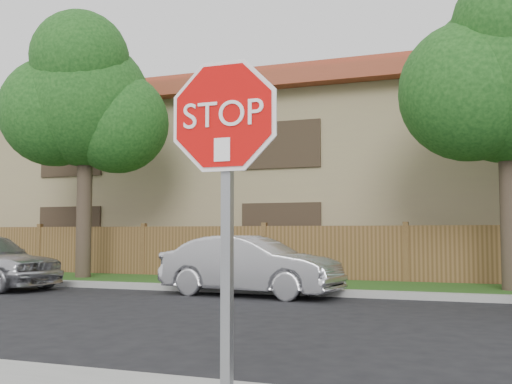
% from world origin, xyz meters
% --- Properties ---
extents(far_curb, '(70.00, 0.30, 0.15)m').
position_xyz_m(far_curb, '(0.00, 8.15, 0.07)').
color(far_curb, gray).
rests_on(far_curb, ground).
extents(grass_strip, '(70.00, 3.00, 0.12)m').
position_xyz_m(grass_strip, '(0.00, 9.80, 0.06)').
color(grass_strip, '#1E4714').
rests_on(grass_strip, ground).
extents(fence, '(70.00, 0.12, 1.60)m').
position_xyz_m(fence, '(0.00, 11.40, 0.80)').
color(fence, '#543A1D').
rests_on(fence, ground).
extents(apartment_building, '(35.20, 9.20, 7.20)m').
position_xyz_m(apartment_building, '(0.00, 17.00, 3.53)').
color(apartment_building, '#9B8B60').
rests_on(apartment_building, ground).
extents(tree_left, '(4.80, 3.90, 7.78)m').
position_xyz_m(tree_left, '(-8.98, 9.57, 5.22)').
color(tree_left, '#382B21').
rests_on(tree_left, ground).
extents(tree_mid, '(4.80, 3.90, 7.35)m').
position_xyz_m(tree_mid, '(2.52, 9.57, 4.87)').
color(tree_mid, '#382B21').
rests_on(tree_mid, ground).
extents(stop_sign, '(1.01, 0.13, 2.55)m').
position_xyz_m(stop_sign, '(0.26, -1.48, 1.83)').
color(stop_sign, gray).
rests_on(stop_sign, sidewalk_near).
extents(sedan_left, '(4.20, 1.89, 1.34)m').
position_xyz_m(sedan_left, '(-2.99, 7.60, 0.67)').
color(sedan_left, '#B2B2B7').
rests_on(sedan_left, ground).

